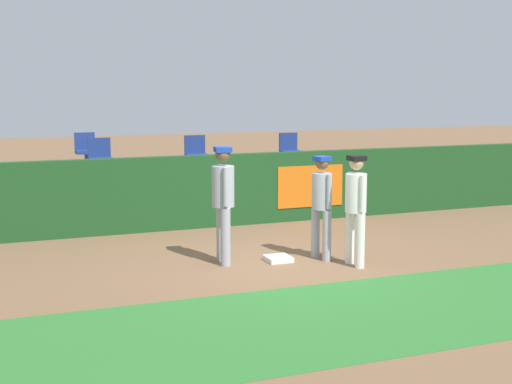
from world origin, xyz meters
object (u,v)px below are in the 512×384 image
player_fielder_home (356,203)px  player_coach_visitor (223,196)px  seat_front_right (290,149)px  seat_back_left (86,149)px  seat_front_center (197,152)px  player_runner_visitor (322,200)px  seat_front_left (100,156)px  first_base (278,259)px

player_fielder_home → player_coach_visitor: player_coach_visitor is taller
player_fielder_home → seat_front_right: 5.37m
seat_back_left → seat_front_center: 2.81m
player_runner_visitor → seat_front_right: bearing=150.8°
player_runner_visitor → seat_back_left: 7.09m
player_fielder_home → seat_back_left: player_fielder_home is taller
seat_front_center → player_runner_visitor: bearing=-80.9°
player_coach_visitor → seat_front_left: size_ratio=2.25×
player_fielder_home → player_coach_visitor: size_ratio=0.93×
player_fielder_home → player_coach_visitor: bearing=-116.2°
player_fielder_home → seat_front_right: player_fielder_home is taller
player_runner_visitor → first_base: bearing=-111.3°
player_coach_visitor → seat_front_right: (3.10, 4.34, 0.29)m
seat_back_left → seat_front_center: same height
player_fielder_home → seat_front_right: bearing=165.8°
first_base → seat_front_left: seat_front_left is taller
player_coach_visitor → seat_front_center: size_ratio=2.25×
first_base → player_fielder_home: (1.03, -0.69, 0.98)m
player_fielder_home → seat_front_center: (-1.06, 5.23, 0.37)m
first_base → player_coach_visitor: size_ratio=0.21×
seat_front_left → seat_front_center: bearing=-0.0°
seat_back_left → seat_front_left: size_ratio=1.00×
player_runner_visitor → seat_front_center: 4.74m
seat_front_center → seat_front_right: (2.25, -0.00, -0.00)m
first_base → seat_front_left: size_ratio=0.48×
seat_front_center → player_coach_visitor: bearing=-101.0°
player_runner_visitor → seat_front_left: size_ratio=2.03×
player_coach_visitor → first_base: bearing=84.4°
first_base → seat_front_right: seat_front_right is taller
seat_front_center → seat_front_right: 2.25m
first_base → player_coach_visitor: 1.38m
player_runner_visitor → seat_front_center: seat_front_center is taller
seat_back_left → seat_front_center: bearing=-39.9°
seat_front_center → seat_front_left: size_ratio=1.00×
player_runner_visitor → player_coach_visitor: player_coach_visitor is taller
first_base → seat_front_left: (-2.13, 4.54, 1.34)m
first_base → player_runner_visitor: bearing=-10.0°
player_runner_visitor → seat_front_left: 5.47m
first_base → player_fielder_home: bearing=-33.8°
player_runner_visitor → player_fielder_home: bearing=18.1°
seat_front_center → seat_front_right: size_ratio=1.00×
player_fielder_home → seat_back_left: 7.73m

